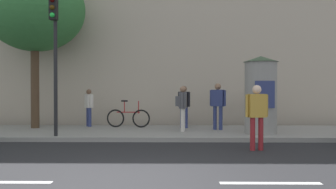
% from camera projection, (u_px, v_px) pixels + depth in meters
% --- Properties ---
extents(ground_plane, '(80.00, 80.00, 0.00)m').
position_uv_depth(ground_plane, '(136.00, 183.00, 6.49)').
color(ground_plane, '#232326').
extents(sidewalk_curb, '(36.00, 4.00, 0.15)m').
position_uv_depth(sidewalk_curb, '(155.00, 132.00, 13.49)').
color(sidewalk_curb, gray).
rests_on(sidewalk_curb, ground_plane).
extents(lane_markings, '(25.80, 0.16, 0.01)m').
position_uv_depth(lane_markings, '(136.00, 183.00, 6.49)').
color(lane_markings, silver).
rests_on(lane_markings, ground_plane).
extents(building_backdrop, '(36.00, 5.00, 11.67)m').
position_uv_depth(building_backdrop, '(160.00, 7.00, 18.41)').
color(building_backdrop, '#B7A893').
rests_on(building_backdrop, ground_plane).
extents(traffic_light, '(0.24, 0.45, 4.50)m').
position_uv_depth(traffic_light, '(54.00, 43.00, 11.74)').
color(traffic_light, black).
rests_on(traffic_light, sidewalk_curb).
extents(poster_column, '(1.20, 1.20, 2.67)m').
position_uv_depth(poster_column, '(261.00, 94.00, 12.52)').
color(poster_column, gray).
rests_on(poster_column, sidewalk_curb).
extents(street_tree, '(3.91, 3.91, 6.36)m').
position_uv_depth(street_tree, '(35.00, 10.00, 14.33)').
color(street_tree, '#4C3826').
rests_on(street_tree, sidewalk_curb).
extents(pedestrian_in_dark_shirt, '(0.65, 0.33, 1.79)m').
position_uv_depth(pedestrian_in_dark_shirt, '(257.00, 111.00, 9.97)').
color(pedestrian_in_dark_shirt, maroon).
rests_on(pedestrian_in_dark_shirt, ground_plane).
extents(pedestrian_with_backpack, '(0.42, 0.52, 1.54)m').
position_uv_depth(pedestrian_with_backpack, '(89.00, 105.00, 14.94)').
color(pedestrian_with_backpack, navy).
rests_on(pedestrian_with_backpack, sidewalk_curb).
extents(pedestrian_in_red_top, '(0.43, 0.61, 1.64)m').
position_uv_depth(pedestrian_in_red_top, '(182.00, 104.00, 13.29)').
color(pedestrian_in_red_top, silver).
rests_on(pedestrian_in_red_top, sidewalk_curb).
extents(pedestrian_near_pole, '(0.47, 0.44, 1.66)m').
position_uv_depth(pedestrian_near_pole, '(184.00, 103.00, 14.41)').
color(pedestrian_near_pole, navy).
rests_on(pedestrian_near_pole, sidewalk_curb).
extents(pedestrian_with_bag, '(0.53, 0.53, 1.68)m').
position_uv_depth(pedestrian_with_bag, '(263.00, 102.00, 14.55)').
color(pedestrian_with_bag, silver).
rests_on(pedestrian_with_bag, sidewalk_curb).
extents(pedestrian_tallest, '(0.58, 0.42, 1.75)m').
position_uv_depth(pedestrian_tallest, '(218.00, 102.00, 13.73)').
color(pedestrian_tallest, navy).
rests_on(pedestrian_tallest, sidewalk_curb).
extents(bicycle_leaning, '(1.77, 0.25, 1.09)m').
position_uv_depth(bicycle_leaning, '(128.00, 118.00, 14.61)').
color(bicycle_leaning, black).
rests_on(bicycle_leaning, sidewalk_curb).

